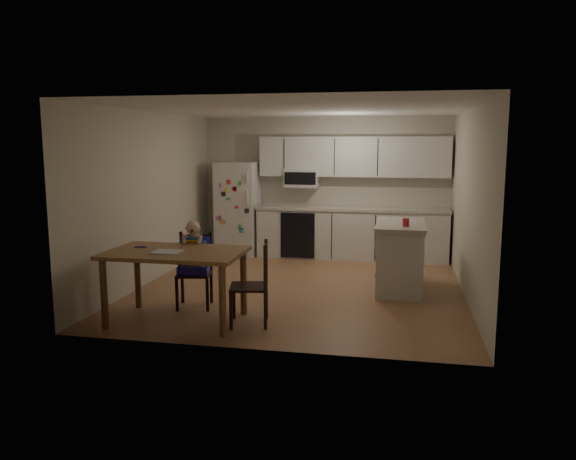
# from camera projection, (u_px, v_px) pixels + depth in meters

# --- Properties ---
(room) EXTENTS (4.52, 5.01, 2.51)m
(room) POSITION_uv_depth(u_px,v_px,m) (307.00, 197.00, 8.30)
(room) COLOR #956646
(room) RESTS_ON ground
(refrigerator) EXTENTS (0.72, 0.70, 1.70)m
(refrigerator) POSITION_uv_depth(u_px,v_px,m) (238.00, 209.00, 10.28)
(refrigerator) COLOR silver
(refrigerator) RESTS_ON ground
(kitchen_run) EXTENTS (3.37, 0.62, 2.15)m
(kitchen_run) POSITION_uv_depth(u_px,v_px,m) (351.00, 209.00, 9.97)
(kitchen_run) COLOR silver
(kitchen_run) RESTS_ON ground
(kitchen_island) EXTENTS (0.67, 1.28, 0.95)m
(kitchen_island) POSITION_uv_depth(u_px,v_px,m) (400.00, 256.00, 7.85)
(kitchen_island) COLOR silver
(kitchen_island) RESTS_ON ground
(red_cup) EXTENTS (0.09, 0.09, 0.11)m
(red_cup) POSITION_uv_depth(u_px,v_px,m) (406.00, 222.00, 7.45)
(red_cup) COLOR red
(red_cup) RESTS_ON kitchen_island
(dining_table) EXTENTS (1.55, 0.99, 0.83)m
(dining_table) POSITION_uv_depth(u_px,v_px,m) (176.00, 260.00, 6.41)
(dining_table) COLOR brown
(dining_table) RESTS_ON ground
(napkin) EXTENTS (0.31, 0.27, 0.01)m
(napkin) POSITION_uv_depth(u_px,v_px,m) (167.00, 252.00, 6.29)
(napkin) COLOR #BBBBC0
(napkin) RESTS_ON dining_table
(toddler_spoon) EXTENTS (0.12, 0.06, 0.02)m
(toddler_spoon) POSITION_uv_depth(u_px,v_px,m) (139.00, 247.00, 6.59)
(toddler_spoon) COLOR #2C27D2
(toddler_spoon) RESTS_ON dining_table
(chair_booster) EXTENTS (0.48, 0.48, 1.10)m
(chair_booster) POSITION_uv_depth(u_px,v_px,m) (194.00, 255.00, 7.02)
(chair_booster) COLOR black
(chair_booster) RESTS_ON ground
(chair_side) EXTENTS (0.50, 0.50, 0.95)m
(chair_side) POSITION_uv_depth(u_px,v_px,m) (257.00, 278.00, 6.32)
(chair_side) COLOR black
(chair_side) RESTS_ON ground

